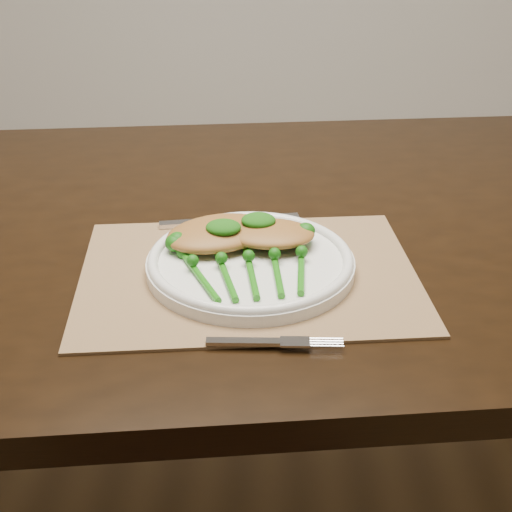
{
  "coord_description": "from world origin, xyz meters",
  "views": [
    {
      "loc": [
        0.13,
        -0.98,
        1.21
      ],
      "look_at": [
        0.12,
        -0.19,
        0.78
      ],
      "focal_mm": 50.0,
      "sensor_mm": 36.0,
      "label": 1
    }
  ],
  "objects_px": {
    "placemat": "(248,274)",
    "chicken_fillet_left": "(219,233)",
    "dinner_plate": "(251,261)",
    "dining_table": "(233,411)",
    "broccolini_bundle": "(250,270)"
  },
  "relations": [
    {
      "from": "placemat",
      "to": "broccolini_bundle",
      "type": "height_order",
      "value": "broccolini_bundle"
    },
    {
      "from": "chicken_fillet_left",
      "to": "dinner_plate",
      "type": "bearing_deg",
      "value": -71.43
    },
    {
      "from": "dining_table",
      "to": "broccolini_bundle",
      "type": "height_order",
      "value": "broccolini_bundle"
    },
    {
      "from": "dining_table",
      "to": "broccolini_bundle",
      "type": "distance_m",
      "value": 0.44
    },
    {
      "from": "dining_table",
      "to": "chicken_fillet_left",
      "type": "bearing_deg",
      "value": -99.64
    },
    {
      "from": "placemat",
      "to": "broccolini_bundle",
      "type": "bearing_deg",
      "value": -88.44
    },
    {
      "from": "dinner_plate",
      "to": "broccolini_bundle",
      "type": "relative_size",
      "value": 1.37
    },
    {
      "from": "dinner_plate",
      "to": "chicken_fillet_left",
      "type": "relative_size",
      "value": 1.85
    },
    {
      "from": "placemat",
      "to": "broccolini_bundle",
      "type": "xyz_separation_m",
      "value": [
        0.0,
        -0.03,
        0.02
      ]
    },
    {
      "from": "dining_table",
      "to": "chicken_fillet_left",
      "type": "distance_m",
      "value": 0.42
    },
    {
      "from": "dinner_plate",
      "to": "broccolini_bundle",
      "type": "bearing_deg",
      "value": -88.7
    },
    {
      "from": "placemat",
      "to": "dinner_plate",
      "type": "xyz_separation_m",
      "value": [
        0.0,
        0.01,
        0.01
      ]
    },
    {
      "from": "chicken_fillet_left",
      "to": "placemat",
      "type": "bearing_deg",
      "value": -78.05
    },
    {
      "from": "placemat",
      "to": "chicken_fillet_left",
      "type": "bearing_deg",
      "value": 122.24
    },
    {
      "from": "dinner_plate",
      "to": "broccolini_bundle",
      "type": "distance_m",
      "value": 0.04
    }
  ]
}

